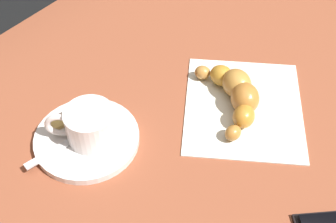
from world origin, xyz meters
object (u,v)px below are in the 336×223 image
Objects in this scene: saucer at (87,139)px; napkin at (243,106)px; espresso_cup at (89,125)px; croissant at (236,93)px; sugar_packet at (74,118)px; teaspoon at (83,134)px.

saucer reaches higher than napkin.
napkin is (0.20, 0.08, -0.03)m from espresso_cup.
napkin is 0.02m from croissant.
espresso_cup is 0.22m from napkin.
saucer is 2.03× the size of sugar_packet.
croissant is (0.20, 0.08, 0.01)m from teaspoon.
teaspoon is 1.46× the size of sugar_packet.
napkin is at bearing -28.17° from croissant.
teaspoon reaches higher than napkin.
espresso_cup reaches higher than sugar_packet.
sugar_packet is at bearing 135.33° from espresso_cup.
espresso_cup is (0.01, -0.00, 0.03)m from saucer.
sugar_packet is (-0.02, 0.03, 0.01)m from saucer.
espresso_cup reaches higher than croissant.
teaspoon is at bearing -160.18° from napkin.
espresso_cup is 0.05m from sugar_packet.
espresso_cup is at bearing 97.79° from sugar_packet.
croissant is at bearing 22.48° from teaspoon.
teaspoon is 0.53× the size of napkin.
saucer is at bearing -156.75° from croissant.
sugar_packet is at bearing -167.68° from napkin.
croissant reaches higher than napkin.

